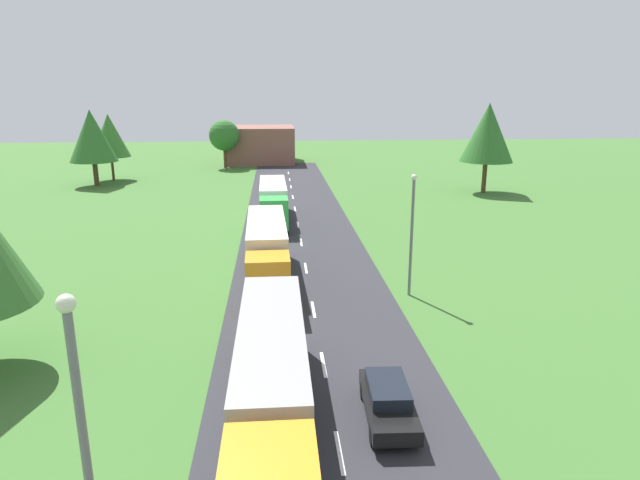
# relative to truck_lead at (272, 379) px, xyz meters

# --- Properties ---
(road) EXTENTS (10.00, 140.00, 0.06)m
(road) POSITION_rel_truck_lead_xyz_m (2.29, 8.05, -2.09)
(road) COLOR #2B2B30
(road) RESTS_ON ground
(lane_marking_centre) EXTENTS (0.16, 123.25, 0.01)m
(lane_marking_centre) POSITION_rel_truck_lead_xyz_m (2.29, 5.70, -2.05)
(lane_marking_centre) COLOR white
(lane_marking_centre) RESTS_ON road
(truck_lead) EXTENTS (2.53, 14.14, 3.54)m
(truck_lead) POSITION_rel_truck_lead_xyz_m (0.00, 0.00, 0.00)
(truck_lead) COLOR orange
(truck_lead) RESTS_ON road
(truck_second) EXTENTS (2.75, 12.73, 3.79)m
(truck_second) POSITION_rel_truck_lead_xyz_m (-0.35, 16.64, 0.09)
(truck_second) COLOR orange
(truck_second) RESTS_ON road
(truck_third) EXTENTS (2.65, 12.53, 3.50)m
(truck_third) POSITION_rel_truck_lead_xyz_m (0.03, 34.07, -0.04)
(truck_third) COLOR green
(truck_third) RESTS_ON road
(car_second) EXTENTS (1.93, 4.51, 1.41)m
(car_second) POSITION_rel_truck_lead_xyz_m (4.36, 0.34, -1.31)
(car_second) COLOR black
(car_second) RESTS_ON road
(lamppost_lead) EXTENTS (0.36, 0.36, 8.55)m
(lamppost_lead) POSITION_rel_truck_lead_xyz_m (-3.54, -8.12, 2.64)
(lamppost_lead) COLOR slate
(lamppost_lead) RESTS_ON ground
(lamppost_second) EXTENTS (0.36, 0.36, 7.45)m
(lamppost_second) POSITION_rel_truck_lead_xyz_m (8.33, 13.29, 2.08)
(lamppost_second) COLOR slate
(lamppost_second) RESTS_ON ground
(tree_birch) EXTENTS (5.35, 5.35, 9.16)m
(tree_birch) POSITION_rel_truck_lead_xyz_m (-22.57, 61.38, 4.09)
(tree_birch) COLOR #513823
(tree_birch) RESTS_ON ground
(tree_pine) EXTENTS (6.09, 6.09, 9.91)m
(tree_pine) POSITION_rel_truck_lead_xyz_m (-23.41, 56.54, 4.42)
(tree_pine) COLOR #513823
(tree_pine) RESTS_ON ground
(tree_elm) EXTENTS (4.90, 4.90, 7.71)m
(tree_elm) POSITION_rel_truck_lead_xyz_m (-7.83, 73.02, 3.12)
(tree_elm) COLOR #513823
(tree_elm) RESTS_ON ground
(tree_ash) EXTENTS (6.37, 6.37, 10.84)m
(tree_ash) POSITION_rel_truck_lead_xyz_m (25.97, 47.39, 5.20)
(tree_ash) COLOR #513823
(tree_ash) RESTS_ON ground
(distant_building) EXTENTS (11.39, 12.40, 6.19)m
(distant_building) POSITION_rel_truck_lead_xyz_m (-2.05, 80.30, 0.98)
(distant_building) COLOR brown
(distant_building) RESTS_ON ground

